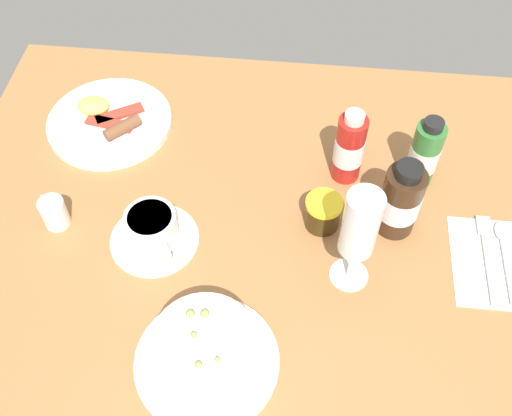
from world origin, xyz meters
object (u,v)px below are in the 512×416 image
(breakfast_plate, at_px, (109,121))
(coffee_cup, at_px, (153,230))
(wine_glass, at_px, (360,228))
(sauce_bottle_red, at_px, (349,148))
(sauce_bottle_brown, at_px, (400,201))
(sauce_bottle_green, at_px, (424,155))
(creamer_jug, at_px, (54,212))
(porridge_bowl, at_px, (205,352))
(cutlery_setting, at_px, (496,260))
(jam_jar, at_px, (323,213))

(breakfast_plate, bearing_deg, coffee_cup, -60.98)
(wine_glass, xyz_separation_m, sauce_bottle_red, (-0.01, 0.21, -0.06))
(sauce_bottle_brown, height_order, breakfast_plate, sauce_bottle_brown)
(breakfast_plate, bearing_deg, sauce_bottle_red, -9.67)
(sauce_bottle_green, distance_m, sauce_bottle_red, 0.12)
(creamer_jug, distance_m, sauce_bottle_green, 0.61)
(creamer_jug, xyz_separation_m, sauce_bottle_brown, (0.55, 0.05, 0.04))
(coffee_cup, distance_m, breakfast_plate, 0.29)
(porridge_bowl, distance_m, creamer_jug, 0.36)
(creamer_jug, height_order, breakfast_plate, creamer_jug)
(coffee_cup, xyz_separation_m, sauce_bottle_green, (0.42, 0.17, 0.04))
(coffee_cup, xyz_separation_m, wine_glass, (0.31, -0.03, 0.10))
(cutlery_setting, distance_m, sauce_bottle_red, 0.29)
(cutlery_setting, xyz_separation_m, wine_glass, (-0.23, -0.05, 0.12))
(sauce_bottle_red, bearing_deg, creamer_jug, -161.67)
(wine_glass, bearing_deg, creamer_jug, 173.93)
(jam_jar, bearing_deg, sauce_bottle_green, 34.68)
(breakfast_plate, bearing_deg, cutlery_setting, -18.69)
(porridge_bowl, bearing_deg, sauce_bottle_red, 63.46)
(creamer_jug, bearing_deg, sauce_bottle_red, 18.33)
(creamer_jug, relative_size, sauce_bottle_green, 0.41)
(porridge_bowl, distance_m, cutlery_setting, 0.48)
(coffee_cup, xyz_separation_m, creamer_jug, (-0.17, 0.02, -0.00))
(sauce_bottle_green, bearing_deg, cutlery_setting, -52.98)
(sauce_bottle_green, bearing_deg, creamer_jug, -165.35)
(wine_glass, distance_m, jam_jar, 0.14)
(wine_glass, height_order, jam_jar, wine_glass)
(creamer_jug, bearing_deg, breakfast_plate, 82.96)
(coffee_cup, relative_size, sauce_bottle_brown, 0.99)
(porridge_bowl, distance_m, coffee_cup, 0.23)
(creamer_jug, relative_size, wine_glass, 0.30)
(wine_glass, bearing_deg, breakfast_plate, 148.01)
(sauce_bottle_green, bearing_deg, breakfast_plate, 172.38)
(sauce_bottle_brown, bearing_deg, breakfast_plate, 161.29)
(sauce_bottle_brown, distance_m, sauce_bottle_red, 0.13)
(cutlery_setting, xyz_separation_m, coffee_cup, (-0.54, -0.02, 0.03))
(jam_jar, xyz_separation_m, breakfast_plate, (-0.40, 0.19, -0.02))
(cutlery_setting, relative_size, sauce_bottle_green, 1.20)
(porridge_bowl, distance_m, jam_jar, 0.30)
(creamer_jug, relative_size, breakfast_plate, 0.25)
(sauce_bottle_brown, xyz_separation_m, breakfast_plate, (-0.52, 0.18, -0.06))
(porridge_bowl, xyz_separation_m, wine_glass, (0.20, 0.17, 0.09))
(porridge_bowl, height_order, breakfast_plate, porridge_bowl)
(creamer_jug, xyz_separation_m, breakfast_plate, (0.03, 0.23, -0.02))
(porridge_bowl, bearing_deg, jam_jar, 60.15)
(sauce_bottle_brown, relative_size, breakfast_plate, 0.62)
(creamer_jug, height_order, sauce_bottle_green, sauce_bottle_green)
(sauce_bottle_brown, distance_m, sauce_bottle_green, 0.11)
(wine_glass, height_order, sauce_bottle_red, wine_glass)
(creamer_jug, bearing_deg, sauce_bottle_brown, 5.58)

